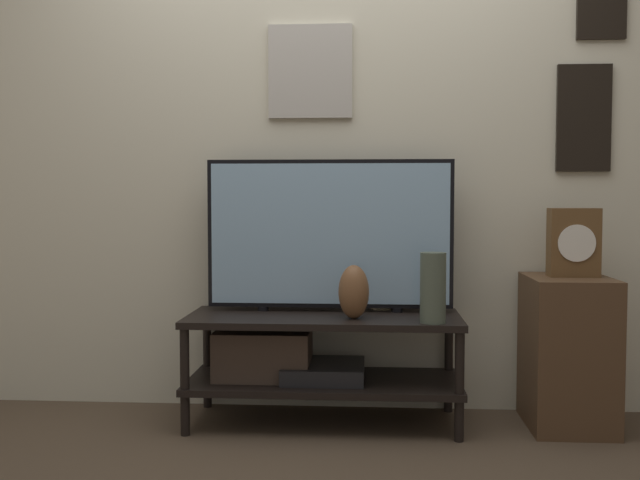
% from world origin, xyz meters
% --- Properties ---
extents(ground_plane, '(12.00, 12.00, 0.00)m').
position_xyz_m(ground_plane, '(0.00, 0.00, 0.00)').
color(ground_plane, '#4C3D2D').
extents(wall_back, '(6.40, 0.08, 2.70)m').
position_xyz_m(wall_back, '(0.01, 0.58, 1.35)').
color(wall_back, beige).
rests_on(wall_back, ground_plane).
extents(media_console, '(1.21, 0.49, 0.49)m').
position_xyz_m(media_console, '(-0.09, 0.29, 0.31)').
color(media_console, black).
rests_on(media_console, ground_plane).
extents(television, '(1.12, 0.05, 0.69)m').
position_xyz_m(television, '(0.02, 0.40, 0.84)').
color(television, black).
rests_on(television, media_console).
extents(vase_urn_stoneware, '(0.13, 0.12, 0.23)m').
position_xyz_m(vase_urn_stoneware, '(0.14, 0.20, 0.60)').
color(vase_urn_stoneware, brown).
rests_on(vase_urn_stoneware, media_console).
extents(vase_tall_ceramic, '(0.11, 0.11, 0.29)m').
position_xyz_m(vase_tall_ceramic, '(0.47, 0.11, 0.63)').
color(vase_tall_ceramic, '#4C5647').
rests_on(vase_tall_ceramic, media_console).
extents(candle_jar, '(0.09, 0.09, 0.11)m').
position_xyz_m(candle_jar, '(0.26, 0.48, 0.54)').
color(candle_jar, beige).
rests_on(candle_jar, media_console).
extents(side_table, '(0.35, 0.45, 0.66)m').
position_xyz_m(side_table, '(1.07, 0.31, 0.33)').
color(side_table, '#513823').
rests_on(side_table, ground_plane).
extents(mantel_clock, '(0.21, 0.11, 0.30)m').
position_xyz_m(mantel_clock, '(1.09, 0.33, 0.81)').
color(mantel_clock, brown).
rests_on(mantel_clock, side_table).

